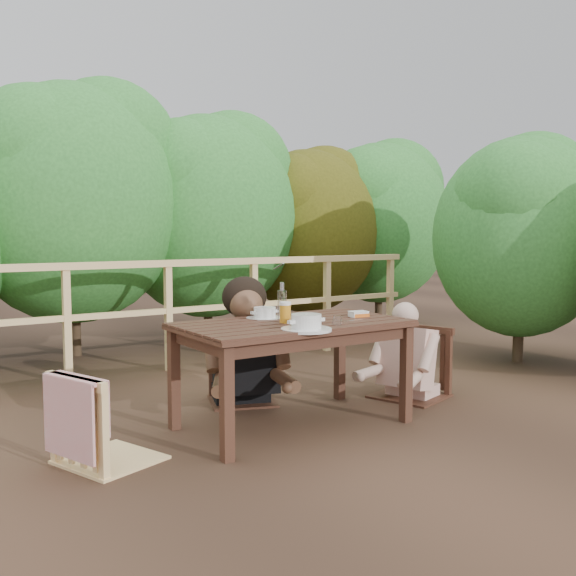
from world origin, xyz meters
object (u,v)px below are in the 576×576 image
bread_roll (299,321)px  butter_tub (358,315)px  soup_near (306,323)px  soup_far (265,313)px  chair_left (108,375)px  chair_far (242,340)px  beer_glass (285,313)px  woman (240,306)px  tumbler (337,322)px  table (292,375)px  bottle (282,302)px  diner_right (414,318)px  chair_right (411,332)px

bread_roll → butter_tub: (0.57, 0.10, -0.01)m
soup_near → soup_far: bearing=84.0°
chair_left → chair_far: (1.22, 0.68, -0.01)m
chair_far → beer_glass: chair_far is taller
woman → beer_glass: size_ratio=9.83×
woman → butter_tub: woman is taller
bread_roll → soup_far: bearing=87.6°
chair_far → woman: woman is taller
tumbler → chair_left: bearing=167.2°
beer_glass → table: bearing=18.3°
table → woman: 0.81m
chair_left → beer_glass: (1.14, -0.03, 0.26)m
chair_left → soup_near: chair_left is taller
table → chair_far: 0.70m
soup_near → tumbler: size_ratio=4.25×
table → butter_tub: bearing=-7.3°
table → butter_tub: butter_tub is taller
bottle → soup_near: bearing=-102.2°
tumbler → bread_roll: bearing=147.4°
chair_far → soup_far: (-0.06, -0.43, 0.25)m
diner_right → chair_far: bearing=46.5°
chair_right → bottle: bearing=-106.2°
beer_glass → tumbler: beer_glass is taller
soup_near → beer_glass: 0.29m
diner_right → beer_glass: bearing=78.8°
chair_far → table: bearing=-71.3°
soup_far → beer_glass: beer_glass is taller
chair_left → soup_near: bearing=-125.7°
woman → soup_far: bearing=101.8°
bread_roll → beer_glass: beer_glass is taller
diner_right → beer_glass: (-1.26, -0.12, 0.14)m
soup_far → bottle: size_ratio=0.96×
bread_roll → chair_right: bearing=12.2°
chair_right → tumbler: size_ratio=14.01×
bottle → butter_tub: (0.52, -0.15, -0.10)m
bottle → chair_far: bearing=86.4°
bottle → chair_right: bearing=0.6°
beer_glass → woman: bearing=83.3°
soup_near → beer_glass: beer_glass is taller
woman → bottle: (-0.04, -0.62, 0.08)m
table → beer_glass: (-0.07, -0.02, 0.41)m
table → bread_roll: bread_roll is taller
tumbler → butter_tub: size_ratio=0.59×
woman → beer_glass: 0.74m
butter_tub → diner_right: bearing=22.0°
chair_right → chair_far: bearing=-134.1°
woman → chair_right: bearing=171.8°
woman → soup_near: bearing=103.0°
woman → tumbler: woman is taller
chair_far → bread_roll: bearing=-75.5°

